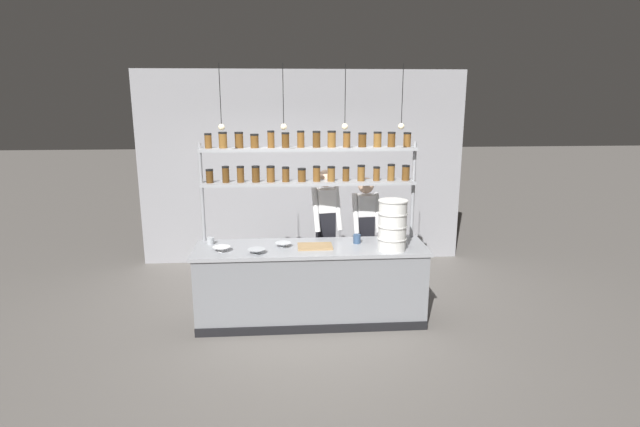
{
  "coord_description": "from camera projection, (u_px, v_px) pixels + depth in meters",
  "views": [
    {
      "loc": [
        -0.3,
        -5.57,
        2.65
      ],
      "look_at": [
        0.12,
        0.2,
        1.27
      ],
      "focal_mm": 28.0,
      "sensor_mm": 36.0,
      "label": 1
    }
  ],
  "objects": [
    {
      "name": "ground_plane",
      "position": [
        311.0,
        319.0,
        6.04
      ],
      "size": [
        40.0,
        40.0,
        0.0
      ],
      "primitive_type": "plane",
      "color": "slate"
    },
    {
      "name": "back_wall",
      "position": [
        303.0,
        168.0,
        7.92
      ],
      "size": [
        5.11,
        0.12,
        3.03
      ],
      "primitive_type": "cube",
      "color": "#939399",
      "rests_on": "ground_plane"
    },
    {
      "name": "prep_counter",
      "position": [
        311.0,
        284.0,
        5.93
      ],
      "size": [
        2.71,
        0.76,
        0.92
      ],
      "color": "gray",
      "rests_on": "ground_plane"
    },
    {
      "name": "spice_shelf_unit",
      "position": [
        309.0,
        167.0,
        5.94
      ],
      "size": [
        2.6,
        0.28,
        2.24
      ],
      "color": "#999BA0",
      "rests_on": "ground_plane"
    },
    {
      "name": "chef_left",
      "position": [
        326.0,
        226.0,
        6.39
      ],
      "size": [
        0.4,
        0.33,
        1.74
      ],
      "rotation": [
        0.0,
        0.0,
        0.19
      ],
      "color": "black",
      "rests_on": "ground_plane"
    },
    {
      "name": "chef_center",
      "position": [
        365.0,
        230.0,
        6.55
      ],
      "size": [
        0.38,
        0.3,
        1.61
      ],
      "rotation": [
        0.0,
        0.0,
        0.09
      ],
      "color": "black",
      "rests_on": "ground_plane"
    },
    {
      "name": "container_stack",
      "position": [
        392.0,
        225.0,
        5.64
      ],
      "size": [
        0.34,
        0.34,
        0.58
      ],
      "color": "white",
      "rests_on": "prep_counter"
    },
    {
      "name": "cutting_board",
      "position": [
        315.0,
        246.0,
        5.8
      ],
      "size": [
        0.4,
        0.26,
        0.02
      ],
      "color": "#A88456",
      "rests_on": "prep_counter"
    },
    {
      "name": "prep_bowl_near_left",
      "position": [
        256.0,
        251.0,
        5.56
      ],
      "size": [
        0.2,
        0.2,
        0.05
      ],
      "color": "#B2B7BC",
      "rests_on": "prep_counter"
    },
    {
      "name": "prep_bowl_center_front",
      "position": [
        222.0,
        249.0,
        5.65
      ],
      "size": [
        0.2,
        0.2,
        0.06
      ],
      "color": "white",
      "rests_on": "prep_counter"
    },
    {
      "name": "prep_bowl_center_back",
      "position": [
        283.0,
        245.0,
        5.81
      ],
      "size": [
        0.19,
        0.19,
        0.05
      ],
      "color": "silver",
      "rests_on": "prep_counter"
    },
    {
      "name": "serving_cup_front",
      "position": [
        357.0,
        239.0,
        5.95
      ],
      "size": [
        0.09,
        0.09,
        0.11
      ],
      "color": "#334C70",
      "rests_on": "prep_counter"
    },
    {
      "name": "serving_cup_by_board",
      "position": [
        210.0,
        241.0,
        5.91
      ],
      "size": [
        0.09,
        0.09,
        0.08
      ],
      "color": "#B2B7BC",
      "rests_on": "prep_counter"
    },
    {
      "name": "pendant_light_row",
      "position": [
        313.0,
        123.0,
        5.5
      ],
      "size": [
        2.06,
        0.07,
        0.71
      ],
      "color": "black"
    }
  ]
}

